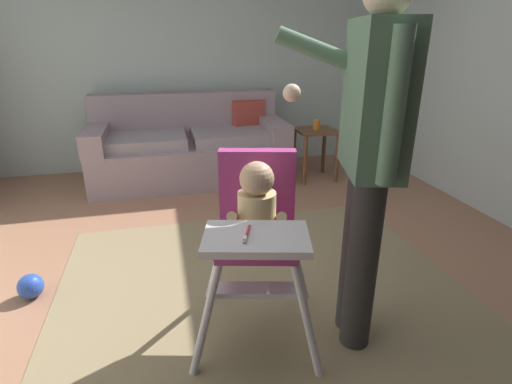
{
  "coord_description": "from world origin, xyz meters",
  "views": [
    {
      "loc": [
        -0.43,
        -1.97,
        1.39
      ],
      "look_at": [
        -0.04,
        -0.36,
        0.74
      ],
      "focal_mm": 27.75,
      "sensor_mm": 36.0,
      "label": 1
    }
  ],
  "objects": [
    {
      "name": "ground",
      "position": [
        0.0,
        0.0,
        -0.05
      ],
      "size": [
        5.93,
        6.66,
        0.1
      ],
      "primitive_type": "cube",
      "color": "#A26E53"
    },
    {
      "name": "wall_far",
      "position": [
        0.0,
        2.56,
        1.26
      ],
      "size": [
        5.13,
        0.06,
        2.53
      ],
      "primitive_type": "cube",
      "color": "#B3C3BC",
      "rests_on": "ground"
    },
    {
      "name": "area_rug",
      "position": [
        0.06,
        -0.23,
        0.0
      ],
      "size": [
        2.35,
        2.36,
        0.01
      ],
      "primitive_type": "cube",
      "color": "#8D7957",
      "rests_on": "ground"
    },
    {
      "name": "couch",
      "position": [
        -0.17,
        2.04,
        0.33
      ],
      "size": [
        1.94,
        0.86,
        0.86
      ],
      "rotation": [
        0.0,
        0.0,
        -1.57
      ],
      "color": "gray",
      "rests_on": "ground"
    },
    {
      "name": "high_chair",
      "position": [
        -0.05,
        -0.4,
        0.62
      ],
      "size": [
        0.73,
        0.82,
        0.91
      ],
      "rotation": [
        0.0,
        0.0,
        -1.82
      ],
      "color": "silver",
      "rests_on": "ground"
    },
    {
      "name": "adult_standing",
      "position": [
        0.41,
        -0.52,
        0.93
      ],
      "size": [
        0.5,
        0.58,
        1.65
      ],
      "rotation": [
        0.0,
        0.0,
        2.88
      ],
      "color": "#302E2D",
      "rests_on": "ground"
    },
    {
      "name": "toy_ball",
      "position": [
        -1.23,
        0.18,
        0.07
      ],
      "size": [
        0.14,
        0.14,
        0.14
      ],
      "primitive_type": "sphere",
      "color": "#284CB7",
      "rests_on": "ground"
    },
    {
      "name": "side_table",
      "position": [
        1.09,
        1.74,
        0.38
      ],
      "size": [
        0.4,
        0.4,
        0.52
      ],
      "color": "brown",
      "rests_on": "ground"
    },
    {
      "name": "sippy_cup",
      "position": [
        1.09,
        1.74,
        0.57
      ],
      "size": [
        0.07,
        0.07,
        0.1
      ],
      "primitive_type": "cylinder",
      "color": "orange",
      "rests_on": "side_table"
    }
  ]
}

